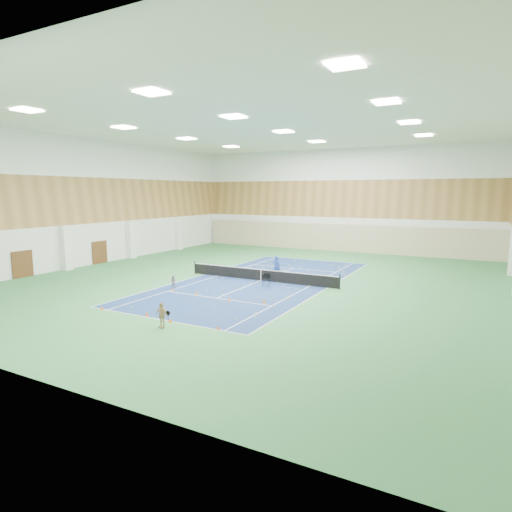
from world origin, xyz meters
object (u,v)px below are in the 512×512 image
at_px(child_court, 174,282).
at_px(child_apron, 162,315).
at_px(coach, 276,266).
at_px(ball_cart, 266,280).
at_px(tennis_net, 261,274).

xyz_separation_m(child_court, child_apron, (5.12, -7.27, 0.14)).
distance_m(coach, child_court, 8.97).
xyz_separation_m(child_apron, ball_cart, (0.30, 11.37, -0.20)).
bearing_deg(child_court, coach, 31.17).
bearing_deg(tennis_net, coach, 80.00).
bearing_deg(child_apron, child_court, 127.59).
distance_m(tennis_net, ball_cart, 2.00).
distance_m(tennis_net, coach, 2.14).
relative_size(child_court, ball_cart, 1.11).
bearing_deg(tennis_net, child_apron, -85.75).
height_order(child_court, child_apron, child_apron).
relative_size(tennis_net, ball_cart, 13.52).
xyz_separation_m(tennis_net, child_court, (-4.16, -5.65, -0.03)).
height_order(tennis_net, coach, coach).
height_order(tennis_net, child_apron, child_apron).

